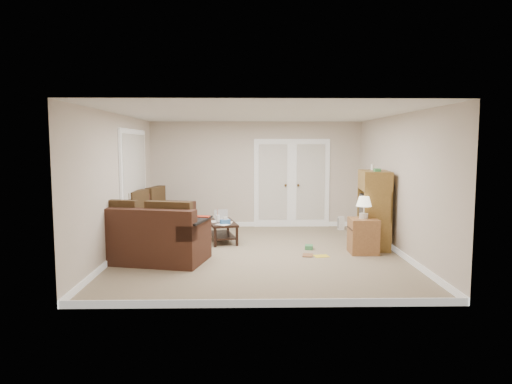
{
  "coord_description": "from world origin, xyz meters",
  "views": [
    {
      "loc": [
        -0.23,
        -8.09,
        1.97
      ],
      "look_at": [
        -0.05,
        0.19,
        1.1
      ],
      "focal_mm": 32.0,
      "sensor_mm": 36.0,
      "label": 1
    }
  ],
  "objects_px": {
    "tv_armoire": "(374,209)",
    "side_cabinet": "(363,233)",
    "coffee_table": "(222,231)",
    "sectional_sofa": "(149,231)"
  },
  "relations": [
    {
      "from": "coffee_table",
      "to": "side_cabinet",
      "type": "distance_m",
      "value": 2.82
    },
    {
      "from": "sectional_sofa",
      "to": "coffee_table",
      "type": "relative_size",
      "value": 3.13
    },
    {
      "from": "tv_armoire",
      "to": "side_cabinet",
      "type": "height_order",
      "value": "tv_armoire"
    },
    {
      "from": "tv_armoire",
      "to": "side_cabinet",
      "type": "distance_m",
      "value": 0.68
    },
    {
      "from": "tv_armoire",
      "to": "sectional_sofa",
      "type": "bearing_deg",
      "value": -171.7
    },
    {
      "from": "sectional_sofa",
      "to": "side_cabinet",
      "type": "xyz_separation_m",
      "value": [
        3.93,
        -0.3,
        0.0
      ]
    },
    {
      "from": "sectional_sofa",
      "to": "side_cabinet",
      "type": "height_order",
      "value": "side_cabinet"
    },
    {
      "from": "coffee_table",
      "to": "side_cabinet",
      "type": "height_order",
      "value": "side_cabinet"
    },
    {
      "from": "coffee_table",
      "to": "side_cabinet",
      "type": "bearing_deg",
      "value": -35.21
    },
    {
      "from": "sectional_sofa",
      "to": "tv_armoire",
      "type": "relative_size",
      "value": 2.16
    }
  ]
}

